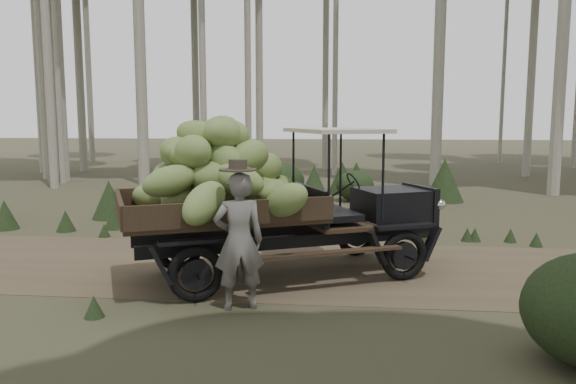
# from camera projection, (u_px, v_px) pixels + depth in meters

# --- Properties ---
(ground) EXTENTS (120.00, 120.00, 0.00)m
(ground) POSITION_uv_depth(u_px,v_px,m) (267.00, 267.00, 10.04)
(ground) COLOR #473D2B
(ground) RESTS_ON ground
(dirt_track) EXTENTS (70.00, 4.00, 0.01)m
(dirt_track) POSITION_uv_depth(u_px,v_px,m) (267.00, 267.00, 10.04)
(dirt_track) COLOR brown
(dirt_track) RESTS_ON ground
(banana_truck) EXTENTS (5.56, 3.90, 2.78)m
(banana_truck) POSITION_uv_depth(u_px,v_px,m) (248.00, 182.00, 9.07)
(banana_truck) COLOR black
(banana_truck) RESTS_ON ground
(farmer) EXTENTS (0.81, 0.66, 2.09)m
(farmer) POSITION_uv_depth(u_px,v_px,m) (239.00, 239.00, 7.73)
(farmer) COLOR #615D59
(farmer) RESTS_ON ground
(undergrowth) EXTENTS (21.67, 24.92, 1.37)m
(undergrowth) POSITION_uv_depth(u_px,v_px,m) (286.00, 233.00, 10.34)
(undergrowth) COLOR #233319
(undergrowth) RESTS_ON ground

